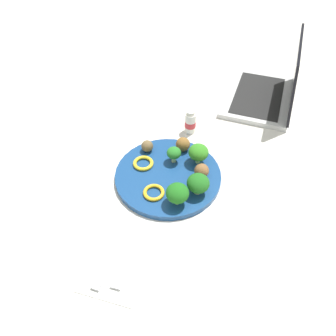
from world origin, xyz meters
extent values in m
plane|color=silver|center=(0.00, 0.00, 0.00)|extent=(4.00, 4.00, 0.00)
cylinder|color=navy|center=(0.00, 0.00, 0.01)|extent=(0.28, 0.28, 0.02)
cylinder|color=#AABF81|center=(0.04, 0.09, 0.02)|extent=(0.02, 0.02, 0.01)
ellipsoid|color=#20651E|center=(0.04, 0.09, 0.05)|extent=(0.06, 0.06, 0.04)
cylinder|color=#A9BF7F|center=(-0.05, 0.00, 0.02)|extent=(0.01, 0.01, 0.02)
ellipsoid|color=#277828|center=(-0.05, 0.00, 0.05)|extent=(0.04, 0.04, 0.03)
cylinder|color=#92C86D|center=(0.08, 0.05, 0.02)|extent=(0.01, 0.01, 0.02)
ellipsoid|color=#1E681C|center=(0.08, 0.05, 0.05)|extent=(0.05, 0.05, 0.04)
cylinder|color=#9ACB7A|center=(-0.07, 0.06, 0.02)|extent=(0.01, 0.01, 0.02)
ellipsoid|color=#338221|center=(-0.07, 0.06, 0.05)|extent=(0.05, 0.05, 0.04)
sphere|color=brown|center=(-0.10, 0.01, 0.04)|extent=(0.04, 0.04, 0.04)
sphere|color=brown|center=(-0.02, 0.08, 0.04)|extent=(0.04, 0.04, 0.04)
sphere|color=brown|center=(-0.06, -0.08, 0.03)|extent=(0.03, 0.03, 0.03)
torus|color=yellow|center=(0.08, -0.01, 0.02)|extent=(0.07, 0.07, 0.01)
torus|color=yellow|center=(-0.01, -0.07, 0.02)|extent=(0.06, 0.06, 0.01)
cube|color=white|center=(0.26, -0.02, 0.00)|extent=(0.18, 0.13, 0.01)
cube|color=silver|center=(0.24, 0.00, 0.01)|extent=(0.09, 0.02, 0.01)
cube|color=silver|center=(0.30, 0.00, 0.01)|extent=(0.03, 0.02, 0.01)
cube|color=white|center=(0.23, -0.04, 0.01)|extent=(0.09, 0.01, 0.01)
cube|color=silver|center=(0.31, -0.04, 0.01)|extent=(0.06, 0.02, 0.01)
cylinder|color=white|center=(-0.21, 0.00, 0.03)|extent=(0.03, 0.03, 0.07)
cylinder|color=red|center=(-0.21, 0.00, 0.03)|extent=(0.03, 0.03, 0.02)
cylinder|color=silver|center=(-0.21, 0.00, 0.07)|extent=(0.02, 0.02, 0.01)
cube|color=silver|center=(-0.46, 0.18, 0.01)|extent=(0.32, 0.22, 0.02)
cube|color=black|center=(-0.46, 0.18, 0.02)|extent=(0.28, 0.16, 0.00)
cube|color=black|center=(-0.46, 0.27, 0.12)|extent=(0.31, 0.04, 0.20)
camera|label=1|loc=(0.52, 0.18, 0.60)|focal=32.36mm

